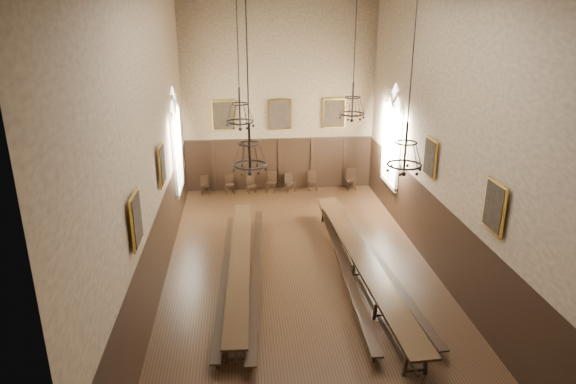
{
  "coord_description": "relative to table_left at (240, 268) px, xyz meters",
  "views": [
    {
      "loc": [
        -1.91,
        -14.87,
        8.35
      ],
      "look_at": [
        -0.32,
        1.5,
        2.48
      ],
      "focal_mm": 32.0,
      "sensor_mm": 36.0,
      "label": 1
    }
  ],
  "objects": [
    {
      "name": "floor",
      "position": [
        2.02,
        -0.13,
        -0.38
      ],
      "size": [
        9.0,
        18.0,
        0.02
      ],
      "primitive_type": "cube",
      "color": "black",
      "rests_on": "ground"
    },
    {
      "name": "wall_back",
      "position": [
        2.02,
        8.88,
        4.13
      ],
      "size": [
        9.0,
        0.02,
        9.0
      ],
      "primitive_type": "cube",
      "color": "#917759",
      "rests_on": "ground"
    },
    {
      "name": "wall_front",
      "position": [
        2.02,
        -9.14,
        4.13
      ],
      "size": [
        9.0,
        0.02,
        9.0
      ],
      "primitive_type": "cube",
      "color": "#917759",
      "rests_on": "ground"
    },
    {
      "name": "wall_left",
      "position": [
        -2.49,
        -0.13,
        4.13
      ],
      "size": [
        0.02,
        18.0,
        9.0
      ],
      "primitive_type": "cube",
      "color": "#917759",
      "rests_on": "ground"
    },
    {
      "name": "wall_right",
      "position": [
        6.53,
        -0.13,
        4.13
      ],
      "size": [
        0.02,
        18.0,
        9.0
      ],
      "primitive_type": "cube",
      "color": "#917759",
      "rests_on": "ground"
    },
    {
      "name": "wainscot_panelling",
      "position": [
        2.02,
        -0.13,
        0.88
      ],
      "size": [
        9.0,
        18.0,
        2.5
      ],
      "primitive_type": null,
      "color": "black",
      "rests_on": "floor"
    },
    {
      "name": "table_left",
      "position": [
        0.0,
        0.0,
        0.0
      ],
      "size": [
        1.01,
        9.51,
        0.74
      ],
      "rotation": [
        0.0,
        0.0,
        -0.04
      ],
      "color": "black",
      "rests_on": "floor"
    },
    {
      "name": "table_right",
      "position": [
        3.93,
        -0.31,
        0.05
      ],
      "size": [
        1.23,
        10.75,
        0.84
      ],
      "rotation": [
        0.0,
        0.0,
        0.04
      ],
      "color": "black",
      "rests_on": "floor"
    },
    {
      "name": "bench_left_outer",
      "position": [
        -0.47,
        -0.25,
        -0.11
      ],
      "size": [
        0.6,
        9.12,
        0.41
      ],
      "rotation": [
        0.0,
        0.0,
        -0.04
      ],
      "color": "black",
      "rests_on": "floor"
    },
    {
      "name": "bench_left_inner",
      "position": [
        0.51,
        -0.11,
        -0.09
      ],
      "size": [
        0.93,
        9.83,
        0.44
      ],
      "rotation": [
        0.0,
        0.0,
        -0.06
      ],
      "color": "black",
      "rests_on": "floor"
    },
    {
      "name": "bench_right_inner",
      "position": [
        3.41,
        0.11,
        -0.08
      ],
      "size": [
        0.62,
        10.19,
        0.46
      ],
      "rotation": [
        0.0,
        0.0,
        -0.03
      ],
      "color": "black",
      "rests_on": "floor"
    },
    {
      "name": "bench_right_outer",
      "position": [
        4.65,
        -0.06,
        -0.09
      ],
      "size": [
        0.91,
        9.65,
        0.43
      ],
      "rotation": [
        0.0,
        0.0,
        0.06
      ],
      "color": "black",
      "rests_on": "floor"
    },
    {
      "name": "chair_0",
      "position": [
        -1.6,
        8.34,
        -0.1
      ],
      "size": [
        0.43,
        0.43,
        0.88
      ],
      "rotation": [
        0.0,
        0.0,
        0.11
      ],
      "color": "black",
      "rests_on": "floor"
    },
    {
      "name": "chair_1",
      "position": [
        -0.42,
        8.41,
        -0.11
      ],
      "size": [
        0.43,
        0.43,
        0.87
      ],
      "rotation": [
        0.0,
        0.0,
        0.12
      ],
      "color": "black",
      "rests_on": "floor"
    },
    {
      "name": "chair_2",
      "position": [
        0.61,
        8.37,
        -0.11
      ],
      "size": [
        0.47,
        0.47,
        0.87
      ],
      "rotation": [
        0.0,
        0.0,
        0.24
      ],
      "color": "black",
      "rests_on": "floor"
    },
    {
      "name": "chair_3",
      "position": [
        1.57,
        8.41,
        -0.08
      ],
      "size": [
        0.54,
        0.54,
        0.97
      ],
      "rotation": [
        0.0,
        0.0,
        -0.31
      ],
      "color": "black",
      "rests_on": "floor"
    },
    {
      "name": "chair_4",
      "position": [
        2.47,
        8.39,
        -0.1
      ],
      "size": [
        0.5,
        0.5,
        0.91
      ],
      "rotation": [
        0.0,
        0.0,
        0.3
      ],
      "color": "black",
      "rests_on": "floor"
    },
    {
      "name": "chair_5",
      "position": [
        3.59,
        8.46,
        -0.08
      ],
      "size": [
        0.45,
        0.45,
        0.95
      ],
      "rotation": [
        0.0,
        0.0,
        0.07
      ],
      "color": "black",
      "rests_on": "floor"
    },
    {
      "name": "chair_7",
      "position": [
        5.48,
        8.34,
        -0.06
      ],
      "size": [
        0.47,
        0.47,
        1.04
      ],
      "rotation": [
        0.0,
        0.0,
        -0.03
      ],
      "color": "black",
      "rests_on": "floor"
    },
    {
      "name": "chandelier_back_left",
      "position": [
        0.15,
        2.07,
        4.69
      ],
      "size": [
        0.93,
        0.93,
        4.38
      ],
      "color": "black",
      "rests_on": "ceiling"
    },
    {
      "name": "chandelier_back_right",
      "position": [
        4.13,
        2.81,
        4.74
      ],
      "size": [
        0.9,
        0.9,
        4.32
      ],
      "color": "black",
      "rests_on": "ceiling"
    },
    {
      "name": "chandelier_front_left",
      "position": [
        0.34,
        -3.05,
        4.72
      ],
      "size": [
        0.82,
        0.82,
        4.35
      ],
      "color": "black",
      "rests_on": "ceiling"
    },
    {
      "name": "chandelier_front_right",
      "position": [
        4.25,
        -2.89,
        4.55
      ],
      "size": [
        0.89,
        0.89,
        4.52
      ],
      "color": "black",
      "rests_on": "ceiling"
    },
    {
      "name": "portrait_back_0",
      "position": [
        -0.58,
        8.75,
        3.33
      ],
      "size": [
        1.1,
        0.12,
        1.4
      ],
      "color": "gold",
      "rests_on": "wall_back"
    },
    {
      "name": "portrait_back_1",
      "position": [
        2.02,
        8.75,
        3.33
      ],
      "size": [
        1.1,
        0.12,
        1.4
      ],
      "color": "gold",
      "rests_on": "wall_back"
    },
    {
      "name": "portrait_back_2",
      "position": [
        4.62,
        8.75,
        3.33
      ],
      "size": [
        1.1,
        0.12,
        1.4
      ],
      "color": "gold",
      "rests_on": "wall_back"
    },
    {
      "name": "portrait_left_0",
      "position": [
        -2.36,
        0.87,
        3.33
      ],
      "size": [
        0.12,
        1.0,
        1.3
      ],
      "color": "gold",
      "rests_on": "wall_left"
    },
    {
      "name": "portrait_left_1",
      "position": [
        -2.36,
        -3.63,
        3.33
      ],
      "size": [
        0.12,
        1.0,
        1.3
      ],
      "color": "gold",
      "rests_on": "wall_left"
    },
    {
      "name": "portrait_right_0",
      "position": [
        6.4,
        0.87,
        3.33
      ],
      "size": [
        0.12,
        1.0,
        1.3
      ],
      "color": "gold",
      "rests_on": "wall_right"
    },
    {
      "name": "portrait_right_1",
      "position": [
        6.4,
        -3.63,
        3.33
      ],
      "size": [
        0.12,
        1.0,
        1.3
      ],
      "color": "gold",
      "rests_on": "wall_right"
    },
    {
      "name": "window_right",
      "position": [
        6.45,
        5.37,
        3.03
      ],
      "size": [
        0.2,
        2.2,
        4.6
      ],
      "primitive_type": null,
      "color": "white",
      "rests_on": "wall_right"
    },
    {
      "name": "window_left",
      "position": [
        -2.41,
        5.37,
        3.03
      ],
      "size": [
        0.2,
        2.2,
        4.6
      ],
      "primitive_type": null,
      "color": "white",
      "rests_on": "wall_left"
    }
  ]
}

